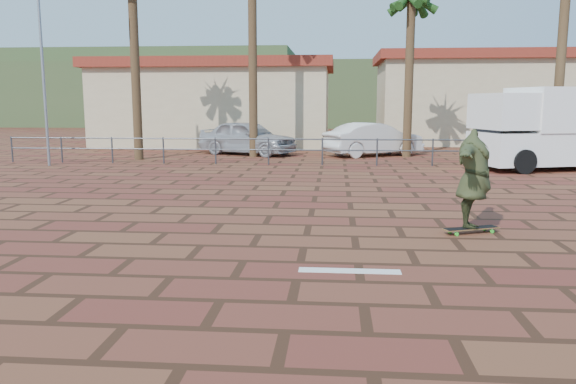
% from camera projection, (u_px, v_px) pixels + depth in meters
% --- Properties ---
extents(ground, '(120.00, 120.00, 0.00)m').
position_uv_depth(ground, '(304.00, 248.00, 8.95)').
color(ground, brown).
rests_on(ground, ground).
extents(paint_stripe, '(1.40, 0.22, 0.01)m').
position_uv_depth(paint_stripe, '(349.00, 271.00, 7.71)').
color(paint_stripe, white).
rests_on(paint_stripe, ground).
extents(guardrail, '(24.06, 0.06, 1.00)m').
position_uv_depth(guardrail, '(322.00, 147.00, 20.65)').
color(guardrail, '#47494F').
rests_on(guardrail, ground).
extents(flagpole, '(1.30, 0.10, 8.00)m').
position_uv_depth(flagpole, '(44.00, 35.00, 19.87)').
color(flagpole, gray).
rests_on(flagpole, ground).
extents(palm_center, '(2.40, 2.40, 7.75)m').
position_uv_depth(palm_center, '(412.00, 2.00, 22.90)').
color(palm_center, brown).
rests_on(palm_center, ground).
extents(building_west, '(12.60, 7.60, 4.50)m').
position_uv_depth(building_west, '(218.00, 103.00, 30.74)').
color(building_west, beige).
rests_on(building_west, ground).
extents(building_east, '(10.60, 6.60, 5.00)m').
position_uv_depth(building_east, '(470.00, 98.00, 31.49)').
color(building_east, beige).
rests_on(building_east, ground).
extents(hill_front, '(70.00, 18.00, 6.00)m').
position_uv_depth(hill_front, '(332.00, 95.00, 57.67)').
color(hill_front, '#384C28').
rests_on(hill_front, ground).
extents(hill_back, '(35.00, 14.00, 8.00)m').
position_uv_depth(hill_back, '(143.00, 88.00, 65.26)').
color(hill_back, '#384C28').
rests_on(hill_back, ground).
extents(longboard, '(1.06, 0.61, 0.10)m').
position_uv_depth(longboard, '(471.00, 229.00, 9.92)').
color(longboard, olive).
rests_on(longboard, ground).
extents(skateboarder, '(1.21, 2.21, 1.74)m').
position_uv_depth(skateboarder, '(474.00, 179.00, 9.78)').
color(skateboarder, '#333A1F').
rests_on(skateboarder, longboard).
extents(campervan, '(5.81, 3.69, 2.80)m').
position_uv_depth(campervan, '(555.00, 127.00, 19.37)').
color(campervan, white).
rests_on(campervan, ground).
extents(car_silver, '(4.80, 3.49, 1.52)m').
position_uv_depth(car_silver, '(247.00, 137.00, 24.86)').
color(car_silver, '#A8AAAF').
rests_on(car_silver, ground).
extents(car_white, '(4.51, 3.47, 1.43)m').
position_uv_depth(car_white, '(373.00, 139.00, 24.27)').
color(car_white, white).
rests_on(car_white, ground).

